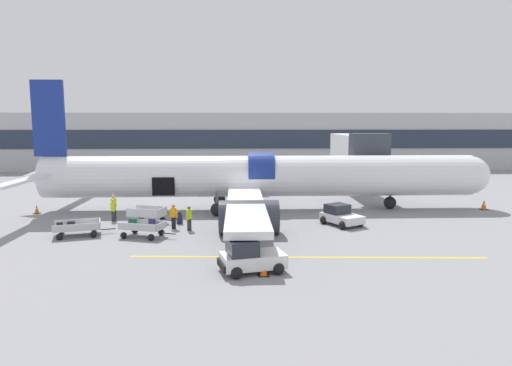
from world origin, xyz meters
TOP-DOWN VIEW (x-y plane):
  - ground_plane at (0.00, 0.00)m, footprint 500.00×500.00m
  - apron_marking_line at (2.97, -9.23)m, footprint 18.63×1.26m
  - terminal_strip at (0.00, 38.25)m, footprint 89.07×10.25m
  - jet_bridge_stub at (10.55, 10.09)m, footprint 3.21×11.12m
  - airplane at (0.67, 3.89)m, footprint 37.48×31.59m
  - baggage_tug_lead at (6.41, -1.73)m, footprint 2.90×3.34m
  - baggage_tug_mid at (-0.11, -11.40)m, footprint 3.36×2.59m
  - baggage_cart_loading at (-6.93, -0.85)m, footprint 3.39×2.25m
  - baggage_cart_queued at (-10.65, -4.07)m, footprint 3.76×2.49m
  - baggage_cart_empty at (-6.47, -4.57)m, footprint 3.57×2.22m
  - ground_crew_loader_a at (-9.53, 0.03)m, footprint 0.48×0.55m
  - ground_crew_loader_b at (-3.84, -2.99)m, footprint 0.48×0.55m
  - ground_crew_driver at (-9.73, 0.93)m, footprint 0.56×0.58m
  - ground_crew_supervisor at (-4.93, -2.44)m, footprint 0.57×0.46m
  - suitcase_on_tarmac_upright at (-4.72, -1.01)m, footprint 0.46×0.39m
  - safety_cone_nose at (19.24, 3.26)m, footprint 0.61×0.61m
  - safety_cone_engine_left at (0.50, -11.99)m, footprint 0.53×0.53m
  - safety_cone_wingtip at (1.63, -4.29)m, footprint 0.52×0.52m
  - safety_cone_tail at (-16.21, 3.06)m, footprint 0.48×0.48m

SIDE VIEW (x-z plane):
  - ground_plane at x=0.00m, z-range 0.00..0.00m
  - apron_marking_line at x=2.97m, z-range 0.00..0.01m
  - safety_cone_wingtip at x=1.63m, z-range -0.02..0.54m
  - safety_cone_engine_left at x=0.50m, z-range -0.02..0.63m
  - safety_cone_tail at x=-16.21m, z-range -0.02..0.69m
  - suitcase_on_tarmac_upright at x=-4.72m, z-range -0.05..0.74m
  - safety_cone_nose at x=19.24m, z-range -0.02..0.78m
  - baggage_cart_queued at x=-10.65m, z-range -0.03..0.92m
  - baggage_cart_empty at x=-6.47m, z-range -0.04..1.08m
  - baggage_cart_loading at x=-6.93m, z-range -0.03..1.13m
  - baggage_tug_lead at x=6.41m, z-range -0.08..1.30m
  - baggage_tug_mid at x=-0.11m, z-range -0.10..1.48m
  - ground_crew_loader_a at x=-9.53m, z-range 0.04..1.65m
  - ground_crew_loader_b at x=-3.84m, z-range 0.04..1.65m
  - ground_crew_supervisor at x=-4.93m, z-range 0.04..1.67m
  - ground_crew_driver at x=-9.73m, z-range 0.05..1.83m
  - airplane at x=0.67m, z-range -2.50..7.73m
  - terminal_strip at x=0.00m, z-range 0.00..8.32m
  - jet_bridge_stub at x=10.55m, z-range 1.51..7.57m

